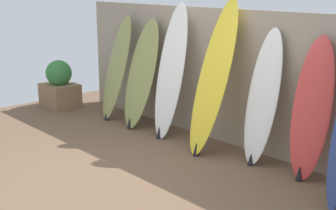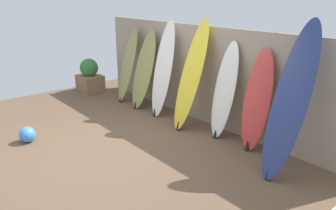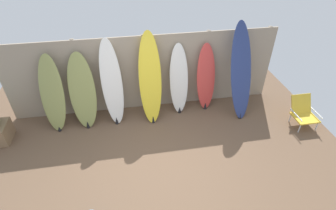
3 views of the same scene
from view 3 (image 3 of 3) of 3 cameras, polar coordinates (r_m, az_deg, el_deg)
name	(u,v)px [view 3 (image 3 of 3)]	position (r m, az deg, el deg)	size (l,w,h in m)	color
ground	(158,167)	(5.06, -2.12, -13.36)	(7.68, 7.68, 0.00)	brown
fence_back	(145,73)	(6.05, -5.03, 6.91)	(6.08, 0.11, 1.80)	gray
surfboard_olive_0	(52,94)	(5.96, -23.89, 2.13)	(0.53, 0.58, 1.64)	olive
surfboard_olive_1	(83,92)	(5.83, -18.12, 2.71)	(0.56, 0.58, 1.62)	olive
surfboard_white_2	(112,84)	(5.71, -12.10, 4.48)	(0.50, 0.58, 1.87)	white
surfboard_yellow_3	(150,80)	(5.67, -3.90, 5.52)	(0.52, 0.71, 1.95)	yellow
surfboard_white_4	(179,80)	(5.96, 2.38, 5.42)	(0.43, 0.42, 1.63)	white
surfboard_red_5	(206,78)	(6.13, 8.26, 5.81)	(0.47, 0.40, 1.59)	#D13D38
surfboard_navy_6	(241,72)	(6.03, 15.61, 6.88)	(0.51, 0.84, 2.07)	navy
beach_chair	(303,111)	(6.51, 27.34, -1.23)	(0.50, 0.58, 0.63)	silver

